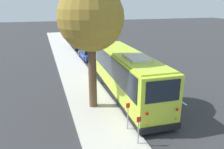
{
  "coord_description": "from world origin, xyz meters",
  "views": [
    {
      "loc": [
        -15.85,
        6.27,
        6.82
      ],
      "look_at": [
        0.37,
        1.02,
        1.3
      ],
      "focal_mm": 35.0,
      "sensor_mm": 36.0,
      "label": 1
    }
  ],
  "objects_px": {
    "parked_sedan_blue": "(88,54)",
    "sign_post_far": "(128,116)",
    "shuttle_bus": "(127,72)",
    "parked_sedan_black": "(78,45)",
    "street_tree": "(90,14)",
    "sign_post_near": "(138,130)",
    "parked_sedan_silver": "(72,39)"
  },
  "relations": [
    {
      "from": "parked_sedan_blue",
      "to": "sign_post_far",
      "type": "distance_m",
      "value": 17.31
    },
    {
      "from": "shuttle_bus",
      "to": "parked_sedan_black",
      "type": "bearing_deg",
      "value": 3.23
    },
    {
      "from": "street_tree",
      "to": "shuttle_bus",
      "type": "bearing_deg",
      "value": -69.79
    },
    {
      "from": "street_tree",
      "to": "sign_post_near",
      "type": "height_order",
      "value": "street_tree"
    },
    {
      "from": "parked_sedan_blue",
      "to": "sign_post_far",
      "type": "bearing_deg",
      "value": 172.79
    },
    {
      "from": "parked_sedan_black",
      "to": "parked_sedan_silver",
      "type": "xyz_separation_m",
      "value": [
        6.47,
        -0.03,
        0.01
      ]
    },
    {
      "from": "sign_post_far",
      "to": "shuttle_bus",
      "type": "bearing_deg",
      "value": -20.57
    },
    {
      "from": "parked_sedan_black",
      "to": "shuttle_bus",
      "type": "bearing_deg",
      "value": 177.74
    },
    {
      "from": "shuttle_bus",
      "to": "street_tree",
      "type": "height_order",
      "value": "street_tree"
    },
    {
      "from": "parked_sedan_black",
      "to": "sign_post_far",
      "type": "height_order",
      "value": "sign_post_far"
    },
    {
      "from": "parked_sedan_blue",
      "to": "parked_sedan_silver",
      "type": "height_order",
      "value": "same"
    },
    {
      "from": "parked_sedan_blue",
      "to": "parked_sedan_silver",
      "type": "distance_m",
      "value": 13.73
    },
    {
      "from": "shuttle_bus",
      "to": "sign_post_far",
      "type": "xyz_separation_m",
      "value": [
        -4.61,
        1.73,
        -0.97
      ]
    },
    {
      "from": "parked_sedan_blue",
      "to": "sign_post_far",
      "type": "xyz_separation_m",
      "value": [
        -17.24,
        1.48,
        0.34
      ]
    },
    {
      "from": "parked_sedan_silver",
      "to": "street_tree",
      "type": "distance_m",
      "value": 28.1
    },
    {
      "from": "parked_sedan_blue",
      "to": "shuttle_bus",
      "type": "bearing_deg",
      "value": 178.83
    },
    {
      "from": "parked_sedan_blue",
      "to": "street_tree",
      "type": "distance_m",
      "value": 15.03
    },
    {
      "from": "parked_sedan_blue",
      "to": "parked_sedan_silver",
      "type": "relative_size",
      "value": 1.09
    },
    {
      "from": "shuttle_bus",
      "to": "sign_post_near",
      "type": "bearing_deg",
      "value": 166.1
    },
    {
      "from": "parked_sedan_silver",
      "to": "sign_post_near",
      "type": "relative_size",
      "value": 2.89
    },
    {
      "from": "parked_sedan_blue",
      "to": "sign_post_far",
      "type": "relative_size",
      "value": 2.97
    },
    {
      "from": "parked_sedan_silver",
      "to": "sign_post_near",
      "type": "distance_m",
      "value": 32.4
    },
    {
      "from": "parked_sedan_blue",
      "to": "parked_sedan_silver",
      "type": "xyz_separation_m",
      "value": [
        13.73,
        0.09,
        -0.0
      ]
    },
    {
      "from": "shuttle_bus",
      "to": "parked_sedan_silver",
      "type": "relative_size",
      "value": 2.64
    },
    {
      "from": "parked_sedan_black",
      "to": "parked_sedan_silver",
      "type": "relative_size",
      "value": 1.03
    },
    {
      "from": "shuttle_bus",
      "to": "sign_post_near",
      "type": "relative_size",
      "value": 7.63
    },
    {
      "from": "sign_post_near",
      "to": "parked_sedan_silver",
      "type": "bearing_deg",
      "value": -2.45
    },
    {
      "from": "sign_post_near",
      "to": "parked_sedan_black",
      "type": "bearing_deg",
      "value": -3.01
    },
    {
      "from": "parked_sedan_black",
      "to": "sign_post_near",
      "type": "distance_m",
      "value": 25.93
    },
    {
      "from": "sign_post_near",
      "to": "sign_post_far",
      "type": "relative_size",
      "value": 0.94
    },
    {
      "from": "parked_sedan_blue",
      "to": "parked_sedan_black",
      "type": "xyz_separation_m",
      "value": [
        7.26,
        0.12,
        -0.01
      ]
    },
    {
      "from": "parked_sedan_blue",
      "to": "parked_sedan_black",
      "type": "height_order",
      "value": "parked_sedan_blue"
    }
  ]
}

